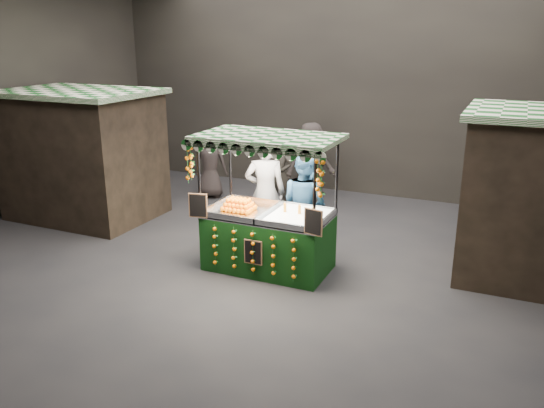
% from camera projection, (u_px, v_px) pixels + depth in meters
% --- Properties ---
extents(ground, '(12.00, 12.00, 0.00)m').
position_uv_depth(ground, '(256.00, 267.00, 8.99)').
color(ground, black).
rests_on(ground, ground).
extents(market_hall, '(12.10, 10.10, 5.05)m').
position_uv_depth(market_hall, '(254.00, 53.00, 7.98)').
color(market_hall, black).
rests_on(market_hall, ground).
extents(neighbour_stall_left, '(3.00, 2.20, 2.60)m').
position_uv_depth(neighbour_stall_left, '(83.00, 154.00, 11.20)').
color(neighbour_stall_left, black).
rests_on(neighbour_stall_left, ground).
extents(juice_stall, '(2.26, 1.33, 2.19)m').
position_uv_depth(juice_stall, '(268.00, 229.00, 8.73)').
color(juice_stall, black).
rests_on(juice_stall, ground).
extents(vendor_grey, '(0.85, 0.73, 1.97)m').
position_uv_depth(vendor_grey, '(265.00, 193.00, 9.64)').
color(vendor_grey, gray).
rests_on(vendor_grey, ground).
extents(vendor_blue, '(1.07, 0.97, 1.79)m').
position_uv_depth(vendor_blue, '(305.00, 204.00, 9.33)').
color(vendor_blue, navy).
rests_on(vendor_blue, ground).
extents(shopper_0, '(0.57, 0.38, 1.52)m').
position_uv_depth(shopper_0, '(280.00, 174.00, 11.84)').
color(shopper_0, black).
rests_on(shopper_0, ground).
extents(shopper_1, '(1.12, 1.01, 1.87)m').
position_uv_depth(shopper_1, '(532.00, 213.00, 8.71)').
color(shopper_1, black).
rests_on(shopper_1, ground).
extents(shopper_2, '(1.05, 0.62, 1.68)m').
position_uv_depth(shopper_2, '(306.00, 161.00, 12.65)').
color(shopper_2, black).
rests_on(shopper_2, ground).
extents(shopper_3, '(1.34, 1.28, 1.83)m').
position_uv_depth(shopper_3, '(311.00, 164.00, 12.03)').
color(shopper_3, '#2A2422').
rests_on(shopper_3, ground).
extents(shopper_4, '(0.87, 0.68, 1.58)m').
position_uv_depth(shopper_4, '(210.00, 164.00, 12.64)').
color(shopper_4, '#2C2524').
rests_on(shopper_4, ground).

